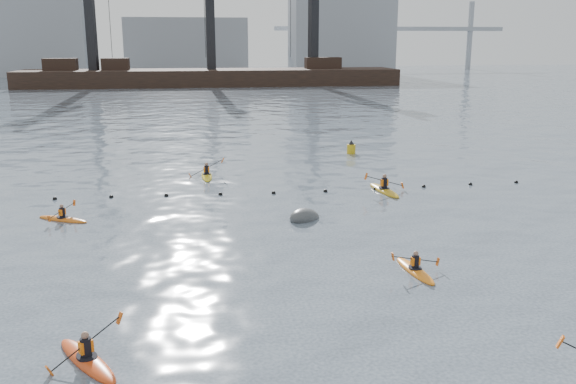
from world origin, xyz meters
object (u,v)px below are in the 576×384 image
(kayaker_2, at_px, (63,218))
(kayaker_5, at_px, (207,175))
(mooring_buoy, at_px, (305,218))
(kayaker_3, at_px, (384,190))
(kayaker_0, at_px, (87,359))
(kayaker_4, at_px, (415,270))
(nav_buoy, at_px, (351,149))

(kayaker_2, distance_m, kayaker_5, 11.28)
(kayaker_5, distance_m, mooring_buoy, 11.19)
(kayaker_2, height_order, kayaker_5, kayaker_5)
(kayaker_3, distance_m, mooring_buoy, 7.25)
(kayaker_0, bearing_deg, kayaker_4, -8.87)
(kayaker_2, relative_size, mooring_buoy, 1.35)
(kayaker_3, height_order, kayaker_5, kayaker_5)
(kayaker_5, relative_size, nav_buoy, 2.74)
(nav_buoy, bearing_deg, kayaker_4, -98.75)
(kayaker_0, xyz_separation_m, mooring_buoy, (8.20, 12.62, -0.10))
(kayaker_3, bearing_deg, nav_buoy, 76.77)
(nav_buoy, bearing_deg, mooring_buoy, -111.41)
(kayaker_2, bearing_deg, kayaker_4, -92.72)
(kayaker_4, bearing_deg, kayaker_2, -38.62)
(kayaker_3, xyz_separation_m, nav_buoy, (1.14, 12.15, 0.25))
(kayaker_4, bearing_deg, kayaker_0, 17.82)
(kayaker_2, bearing_deg, nav_buoy, -20.52)
(kayaker_5, xyz_separation_m, nav_buoy, (11.17, 6.67, 0.26))
(kayaker_3, xyz_separation_m, kayaker_5, (-10.03, 5.48, -0.01))
(kayaker_0, height_order, kayaker_4, kayaker_0)
(kayaker_3, relative_size, nav_buoy, 3.09)
(kayaker_3, bearing_deg, kayaker_2, -176.93)
(kayaker_3, xyz_separation_m, mooring_buoy, (-5.48, -4.75, -0.11))
(kayaker_2, relative_size, kayaker_5, 0.84)
(kayaker_0, distance_m, mooring_buoy, 15.05)
(mooring_buoy, height_order, nav_buoy, nav_buoy)
(kayaker_2, bearing_deg, kayaker_5, -9.64)
(kayaker_0, height_order, mooring_buoy, kayaker_0)
(kayaker_2, xyz_separation_m, kayaker_4, (14.48, -9.03, 0.00))
(kayaker_2, distance_m, kayaker_4, 17.07)
(kayaker_4, xyz_separation_m, kayaker_5, (-7.40, 17.81, 0.01))
(kayaker_3, distance_m, nav_buoy, 12.21)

